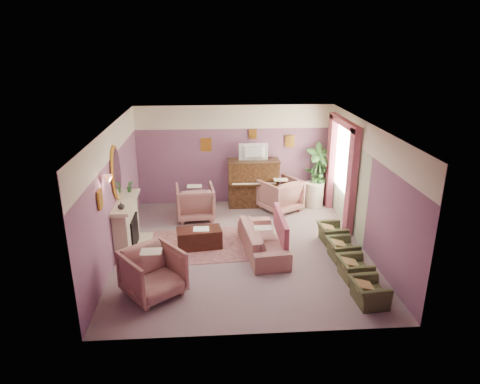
{
  "coord_description": "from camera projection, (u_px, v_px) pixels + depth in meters",
  "views": [
    {
      "loc": [
        -0.63,
        -8.7,
        4.5
      ],
      "look_at": [
        -0.02,
        0.4,
        1.22
      ],
      "focal_mm": 32.0,
      "sensor_mm": 36.0,
      "label": 1
    }
  ],
  "objects": [
    {
      "name": "olive_chair_d",
      "position": [
        332.0,
        231.0,
        9.94
      ],
      "size": [
        0.48,
        0.68,
        0.58
      ],
      "primitive_type": "imported",
      "color": "#48512E",
      "rests_on": "floor"
    },
    {
      "name": "mantel_shelf",
      "position": [
        126.0,
        202.0,
        9.38
      ],
      "size": [
        0.4,
        1.55,
        0.07
      ],
      "primitive_type": "cube",
      "color": "beige",
      "rests_on": "fireplace_surround"
    },
    {
      "name": "side_plant_big",
      "position": [
        315.0,
        177.0,
        11.91
      ],
      "size": [
        0.3,
        0.3,
        0.34
      ],
      "primitive_type": "imported",
      "color": "#356C31",
      "rests_on": "side_table"
    },
    {
      "name": "wall_back",
      "position": [
        235.0,
        155.0,
        12.08
      ],
      "size": [
        5.5,
        0.02,
        2.8
      ],
      "primitive_type": "cube",
      "color": "#674472",
      "rests_on": "floor"
    },
    {
      "name": "fire_ember",
      "position": [
        134.0,
        239.0,
        9.69
      ],
      "size": [
        0.06,
        0.54,
        0.1
      ],
      "primitive_type": "cube",
      "color": "orange",
      "rests_on": "floor"
    },
    {
      "name": "window_blind",
      "position": [
        345.0,
        156.0,
        10.78
      ],
      "size": [
        0.03,
        1.4,
        1.8
      ],
      "primitive_type": "cube",
      "color": "beige",
      "rests_on": "wall_right"
    },
    {
      "name": "floral_armchair_front",
      "position": [
        153.0,
        271.0,
        7.83
      ],
      "size": [
        0.96,
        0.96,
        1.0
      ],
      "primitive_type": "imported",
      "color": "#A26F66",
      "rests_on": "floor"
    },
    {
      "name": "curtain_left",
      "position": [
        351.0,
        183.0,
        10.05
      ],
      "size": [
        0.16,
        0.34,
        2.6
      ],
      "primitive_type": "cube",
      "color": "#9B4457",
      "rests_on": "floor"
    },
    {
      "name": "curtain_right",
      "position": [
        331.0,
        162.0,
        11.78
      ],
      "size": [
        0.16,
        0.34,
        2.6
      ],
      "primitive_type": "cube",
      "color": "#9B4457",
      "rests_on": "floor"
    },
    {
      "name": "olive_chair_c",
      "position": [
        342.0,
        247.0,
        9.17
      ],
      "size": [
        0.48,
        0.68,
        0.58
      ],
      "primitive_type": "imported",
      "color": "#48512E",
      "rests_on": "floor"
    },
    {
      "name": "palm_pot",
      "position": [
        317.0,
        198.0,
        12.32
      ],
      "size": [
        0.34,
        0.34,
        0.34
      ],
      "primitive_type": "cylinder",
      "color": "#AF5D44",
      "rests_on": "floor"
    },
    {
      "name": "wall_front",
      "position": [
        257.0,
        257.0,
        6.44
      ],
      "size": [
        5.5,
        0.02,
        2.8
      ],
      "primitive_type": "cube",
      "color": "#674472",
      "rests_on": "floor"
    },
    {
      "name": "print_left_wall",
      "position": [
        100.0,
        199.0,
        7.86
      ],
      "size": [
        0.03,
        0.28,
        0.36
      ],
      "primitive_type": "cube",
      "color": "gold",
      "rests_on": "wall_left"
    },
    {
      "name": "floral_armchair_right",
      "position": [
        280.0,
        193.0,
        11.74
      ],
      "size": [
        0.96,
        0.96,
        1.0
      ],
      "primitive_type": "imported",
      "color": "#A26F66",
      "rests_on": "floor"
    },
    {
      "name": "sconce_shade",
      "position": [
        108.0,
        180.0,
        8.1
      ],
      "size": [
        0.2,
        0.2,
        0.16
      ],
      "primitive_type": "cone",
      "color": "#DF865E",
      "rests_on": "wall_left"
    },
    {
      "name": "floral_armchair_left",
      "position": [
        195.0,
        200.0,
        11.23
      ],
      "size": [
        0.96,
        0.96,
        1.0
      ],
      "primitive_type": "imported",
      "color": "#A26F66",
      "rests_on": "floor"
    },
    {
      "name": "olive_chair_b",
      "position": [
        354.0,
        266.0,
        8.4
      ],
      "size": [
        0.48,
        0.68,
        0.58
      ],
      "primitive_type": "imported",
      "color": "#48512E",
      "rests_on": "floor"
    },
    {
      "name": "palm_plant",
      "position": [
        319.0,
        168.0,
        12.02
      ],
      "size": [
        0.76,
        0.76,
        1.44
      ],
      "primitive_type": "imported",
      "color": "#356C31",
      "rests_on": "palm_pot"
    },
    {
      "name": "fireplace_inset",
      "position": [
        132.0,
        232.0,
        9.63
      ],
      "size": [
        0.18,
        0.72,
        0.68
      ],
      "primitive_type": "cube",
      "color": "black",
      "rests_on": "floor"
    },
    {
      "name": "wall_right",
      "position": [
        366.0,
        188.0,
        9.43
      ],
      "size": [
        0.02,
        6.0,
        2.8
      ],
      "primitive_type": "cube",
      "color": "#674472",
      "rests_on": "floor"
    },
    {
      "name": "floor",
      "position": [
        242.0,
        248.0,
        9.73
      ],
      "size": [
        5.5,
        6.0,
        0.01
      ],
      "primitive_type": "cube",
      "color": "gray",
      "rests_on": "ground"
    },
    {
      "name": "piano_keyshelf",
      "position": [
        254.0,
        185.0,
        11.71
      ],
      "size": [
        1.3,
        0.12,
        0.06
      ],
      "primitive_type": "cube",
      "color": "#3D2513",
      "rests_on": "piano"
    },
    {
      "name": "print_back_right",
      "position": [
        290.0,
        141.0,
        12.01
      ],
      "size": [
        0.26,
        0.03,
        0.34
      ],
      "primitive_type": "cube",
      "color": "gold",
      "rests_on": "wall_back"
    },
    {
      "name": "fireplace_surround",
      "position": [
        126.0,
        226.0,
        9.57
      ],
      "size": [
        0.3,
        1.4,
        1.1
      ],
      "primitive_type": "cube",
      "color": "beige",
      "rests_on": "floor"
    },
    {
      "name": "television",
      "position": [
        254.0,
        151.0,
        11.69
      ],
      "size": [
        0.8,
        0.12,
        0.48
      ],
      "primitive_type": "imported",
      "color": "black",
      "rests_on": "piano"
    },
    {
      "name": "hearth",
      "position": [
        137.0,
        247.0,
        9.77
      ],
      "size": [
        0.55,
        1.5,
        0.02
      ],
      "primitive_type": "cube",
      "color": "beige",
      "rests_on": "floor"
    },
    {
      "name": "ceiling",
      "position": [
        242.0,
        126.0,
        8.79
      ],
      "size": [
        5.5,
        6.0,
        0.01
      ],
      "primitive_type": "cube",
      "color": "silver",
      "rests_on": "wall_back"
    },
    {
      "name": "wall_left",
      "position": [
        114.0,
        193.0,
        9.09
      ],
      "size": [
        0.02,
        6.0,
        2.8
      ],
      "primitive_type": "cube",
      "color": "#674472",
      "rests_on": "floor"
    },
    {
      "name": "piano_keys",
      "position": [
        254.0,
        184.0,
        11.7
      ],
      "size": [
        1.2,
        0.08,
        0.02
      ],
      "primitive_type": "cube",
      "color": "#F0E2CB",
      "rests_on": "piano"
    },
    {
      "name": "mirror_frame",
      "position": [
        116.0,
        173.0,
        9.14
      ],
      "size": [
        0.04,
        0.72,
        1.2
      ],
      "primitive_type": "ellipsoid",
      "color": "gold",
      "rests_on": "wall_left"
    },
    {
      "name": "coffee_table",
      "position": [
        199.0,
        238.0,
        9.72
      ],
      "size": [
        1.06,
        0.63,
        0.45
      ],
      "primitive_type": "cube",
      "rotation": [
        0.0,
        0.0,
        0.13
      ],
      "color": "#361610",
      "rests_on": "floor"
    },
    {
      "name": "olive_chair_a",
      "position": [
        369.0,
        289.0,
        7.63
      ],
      "size": [
        0.48,
        0.68,
        0.58
      ],
      "primitive_type": "imported",
      "color": "#48512E",
      "rests_on": "floor"
    },
    {
      "name": "sofa_throw",
      "position": [
        281.0,
        226.0,
        9.41
      ],
      "size": [
        0.1,
        1.53,
        0.56
      ],
      "primitive_type": "cube",
      "color": "#9B4457",
      "rests_on": "sofa"
    },
    {
      "name": "mantel_vase",
      "position": [
        121.0,
        206.0,
        8.88
      ],
      "size": [
        0.16,
        0.16,
        0.16
      ],
      "primitive_type": "imported",
      "color": "white",
      "rests_on": "mantel_shelf"
    },
    {
      "name": "sofa",
      "position": [
        263.0,
        235.0,
        9.45
      ],
      "size": [
        0.67,
        2.02,
        0.81
      ],
      "primitive_type": "imported",
      "color": "#A26F66",
      "rests_on": "floor"
    },
    {
      "name": "print_back_left",
      "position": [
        206.0,
        145.0,
        11.88
      ],
      "size": [
        0.3,
        0.03,
        0.38
      ],
      "primitive_type": "cube",
      "color": "gold",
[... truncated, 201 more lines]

